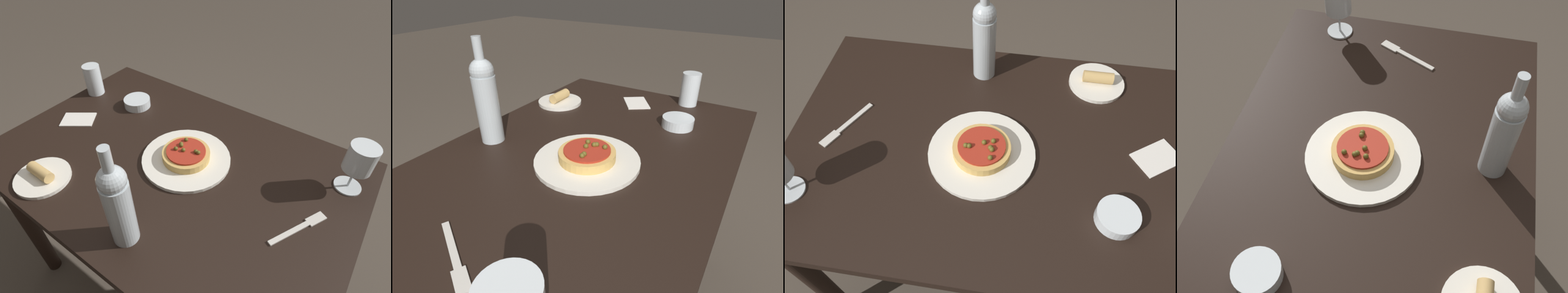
% 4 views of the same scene
% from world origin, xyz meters
% --- Properties ---
extents(ground_plane, '(14.00, 14.00, 0.00)m').
position_xyz_m(ground_plane, '(0.00, 0.00, 0.00)').
color(ground_plane, '#4C4238').
extents(dining_table, '(1.19, 0.79, 0.77)m').
position_xyz_m(dining_table, '(0.00, 0.00, 0.66)').
color(dining_table, black).
rests_on(dining_table, ground_plane).
extents(dinner_plate, '(0.29, 0.29, 0.01)m').
position_xyz_m(dinner_plate, '(0.04, 0.03, 0.78)').
color(dinner_plate, white).
rests_on(dinner_plate, dining_table).
extents(pizza, '(0.16, 0.16, 0.04)m').
position_xyz_m(pizza, '(0.04, 0.03, 0.80)').
color(pizza, tan).
rests_on(pizza, dinner_plate).
extents(wine_glass, '(0.08, 0.08, 0.16)m').
position_xyz_m(wine_glass, '(0.51, 0.22, 0.88)').
color(wine_glass, silver).
rests_on(wine_glass, dining_table).
extents(wine_bottle, '(0.07, 0.07, 0.31)m').
position_xyz_m(wine_bottle, '(0.08, -0.29, 0.91)').
color(wine_bottle, '#B2BCC1').
rests_on(wine_bottle, dining_table).
extents(side_bowl, '(0.11, 0.11, 0.03)m').
position_xyz_m(side_bowl, '(-0.31, 0.18, 0.79)').
color(side_bowl, silver).
rests_on(side_bowl, dining_table).
extents(fork, '(0.10, 0.18, 0.00)m').
position_xyz_m(fork, '(0.45, 0.00, 0.77)').
color(fork, beige).
rests_on(fork, dining_table).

